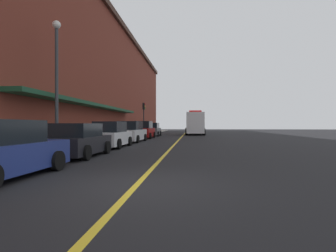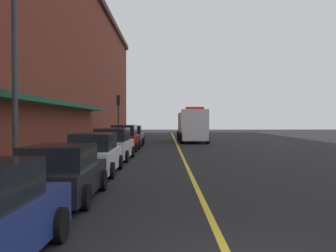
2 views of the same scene
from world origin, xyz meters
TOP-DOWN VIEW (x-y plane):
  - ground_plane at (0.00, 25.00)m, footprint 112.00×112.00m
  - sidewalk_left at (-6.20, 25.00)m, footprint 2.40×70.00m
  - lane_center_stripe at (0.00, 25.00)m, footprint 0.16×70.00m
  - brick_building_left at (-11.91, 23.99)m, footprint 10.20×64.00m
  - parked_car_1 at (-3.93, 5.45)m, footprint 2.05×4.19m
  - parked_car_2 at (-3.96, 10.50)m, footprint 1.98×4.44m
  - parked_car_3 at (-3.96, 16.03)m, footprint 2.14×4.72m
  - parked_car_4 at (-3.98, 22.10)m, footprint 2.09×4.13m
  - parked_car_5 at (-3.95, 27.98)m, footprint 2.07×4.69m
  - box_truck at (1.65, 33.42)m, footprint 2.85×8.77m
  - parking_meter_0 at (-5.35, 23.43)m, footprint 0.14×0.18m
  - parking_meter_1 at (-5.35, 25.79)m, footprint 0.14×0.18m
  - street_lamp_left at (-5.95, 7.27)m, footprint 0.44×0.44m
  - traffic_light_near at (-5.29, 29.05)m, footprint 0.38×0.36m

SIDE VIEW (x-z plane):
  - ground_plane at x=0.00m, z-range 0.00..0.00m
  - lane_center_stripe at x=0.00m, z-range 0.00..0.01m
  - sidewalk_left at x=-6.20m, z-range 0.00..0.15m
  - parked_car_1 at x=-3.93m, z-range -0.04..1.50m
  - parked_car_2 at x=-3.96m, z-range -0.05..1.63m
  - parked_car_5 at x=-3.95m, z-range -0.06..1.68m
  - parked_car_3 at x=-3.96m, z-range -0.06..1.71m
  - parked_car_4 at x=-3.98m, z-range -0.07..1.80m
  - parking_meter_0 at x=-5.35m, z-range 0.39..1.72m
  - parking_meter_1 at x=-5.35m, z-range 0.39..1.72m
  - box_truck at x=1.65m, z-range -0.08..3.36m
  - traffic_light_near at x=-5.29m, z-range 1.01..5.31m
  - street_lamp_left at x=-5.95m, z-range 0.93..7.87m
  - brick_building_left at x=-11.91m, z-range 0.01..14.09m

